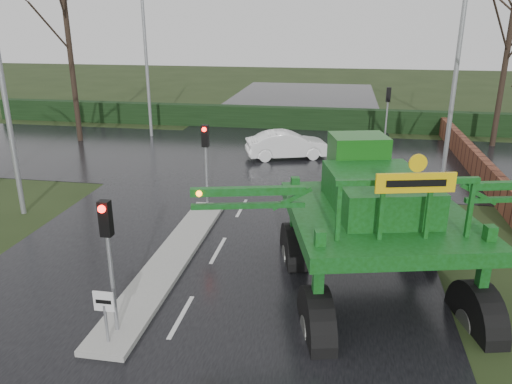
% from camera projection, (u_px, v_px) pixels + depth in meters
% --- Properties ---
extents(ground, '(140.00, 140.00, 0.00)m').
position_uv_depth(ground, '(181.00, 317.00, 13.02)').
color(ground, black).
rests_on(ground, ground).
extents(road_main, '(14.00, 80.00, 0.02)m').
position_uv_depth(road_main, '(250.00, 192.00, 22.32)').
color(road_main, black).
rests_on(road_main, ground).
extents(road_cross, '(80.00, 12.00, 0.02)m').
position_uv_depth(road_cross, '(270.00, 158.00, 27.90)').
color(road_cross, black).
rests_on(road_cross, ground).
extents(median_island, '(1.20, 10.00, 0.16)m').
position_uv_depth(median_island, '(171.00, 259.00, 15.99)').
color(median_island, gray).
rests_on(median_island, ground).
extents(hedge_row, '(44.00, 0.90, 1.50)m').
position_uv_depth(hedge_row, '(286.00, 118.00, 35.09)').
color(hedge_row, black).
rests_on(hedge_row, ground).
extents(brick_wall, '(0.40, 20.00, 1.20)m').
position_uv_depth(brick_wall, '(469.00, 156.00, 26.01)').
color(brick_wall, '#592D1E').
rests_on(brick_wall, ground).
extents(keep_left_sign, '(0.50, 0.07, 1.35)m').
position_uv_depth(keep_left_sign, '(105.00, 309.00, 11.48)').
color(keep_left_sign, gray).
rests_on(keep_left_sign, ground).
extents(traffic_signal_near, '(0.26, 0.33, 3.52)m').
position_uv_depth(traffic_signal_near, '(108.00, 239.00, 11.43)').
color(traffic_signal_near, gray).
rests_on(traffic_signal_near, ground).
extents(traffic_signal_mid, '(0.26, 0.33, 3.52)m').
position_uv_depth(traffic_signal_mid, '(206.00, 149.00, 19.34)').
color(traffic_signal_mid, gray).
rests_on(traffic_signal_mid, ground).
extents(traffic_signal_far, '(0.26, 0.33, 3.52)m').
position_uv_depth(traffic_signal_far, '(388.00, 103.00, 29.73)').
color(traffic_signal_far, gray).
rests_on(traffic_signal_far, ground).
extents(street_light_left_near, '(3.85, 0.30, 10.00)m').
position_uv_depth(street_light_left_near, '(6.00, 59.00, 17.94)').
color(street_light_left_near, gray).
rests_on(street_light_left_near, ground).
extents(street_light_right, '(3.85, 0.30, 10.00)m').
position_uv_depth(street_light_right, '(451.00, 53.00, 20.88)').
color(street_light_right, gray).
rests_on(street_light_right, ground).
extents(street_light_left_far, '(3.85, 0.30, 10.00)m').
position_uv_depth(street_light_left_far, '(150.00, 42.00, 30.97)').
color(street_light_left_far, gray).
rests_on(street_light_left_far, ground).
extents(tree_left_far, '(7.70, 7.70, 13.26)m').
position_uv_depth(tree_left_far, '(67.00, 22.00, 29.42)').
color(tree_left_far, black).
rests_on(tree_left_far, ground).
extents(tree_right_far, '(7.00, 7.00, 12.05)m').
position_uv_depth(tree_right_far, '(510.00, 35.00, 28.31)').
color(tree_right_far, black).
rests_on(tree_right_far, ground).
extents(crop_sprayer, '(10.00, 7.31, 5.72)m').
position_uv_depth(crop_sprayer, '(318.00, 227.00, 11.81)').
color(crop_sprayer, black).
rests_on(crop_sprayer, ground).
extents(white_sedan, '(4.80, 2.96, 1.49)m').
position_uv_depth(white_sedan, '(287.00, 158.00, 27.81)').
color(white_sedan, white).
rests_on(white_sedan, ground).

